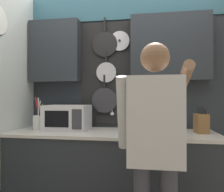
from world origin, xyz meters
TOP-DOWN VIEW (x-y plane):
  - base_cabinet_counter at (0.00, -0.00)m, footprint 2.09×0.66m
  - back_wall_unit at (0.02, 0.30)m, footprint 2.66×0.20m
  - microwave at (-0.50, 0.04)m, footprint 0.46×0.35m
  - knife_block at (0.88, 0.05)m, footprint 0.13×0.16m
  - utensil_crock at (-0.84, 0.05)m, footprint 0.12×0.12m
  - person at (0.41, -0.67)m, footprint 0.54×0.63m

SIDE VIEW (x-z plane):
  - base_cabinet_counter at x=0.00m, z-range 0.00..0.93m
  - person at x=0.41m, z-range 0.16..1.82m
  - utensil_crock at x=-0.84m, z-range 0.85..1.20m
  - knife_block at x=0.88m, z-range 0.90..1.16m
  - microwave at x=-0.50m, z-range 0.93..1.20m
  - back_wall_unit at x=0.02m, z-range 0.25..2.79m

